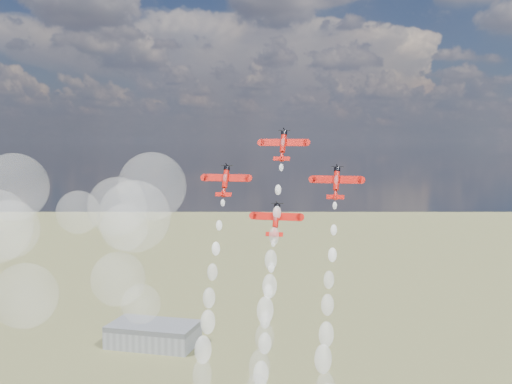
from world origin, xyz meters
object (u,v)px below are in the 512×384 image
object	(u,v)px
hangar	(153,334)
plane_lead	(283,145)
plane_right	(336,182)
plane_left	(225,180)
plane_slot	(276,219)

from	to	relation	value
hangar	plane_lead	distance (m)	228.66
plane_lead	plane_right	xyz separation A→B (m)	(13.96, -4.02, -8.90)
hangar	plane_left	bearing A→B (deg)	-60.22
plane_lead	plane_left	xyz separation A→B (m)	(-13.96, -4.02, -8.90)
hangar	plane_left	distance (m)	220.97
plane_right	plane_left	bearing A→B (deg)	180.00
plane_right	plane_slot	world-z (taller)	plane_right
plane_lead	plane_left	world-z (taller)	plane_lead
plane_lead	plane_slot	world-z (taller)	plane_lead
plane_lead	plane_slot	bearing A→B (deg)	-90.00
plane_lead	hangar	bearing A→B (deg)	123.83
plane_right	plane_slot	size ratio (longest dim) A/B	1.00
hangar	plane_slot	xyz separation A→B (m)	(111.25, -174.04, 93.34)
plane_lead	plane_left	bearing A→B (deg)	-163.92
plane_left	hangar	bearing A→B (deg)	119.78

